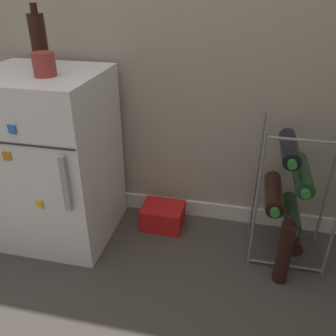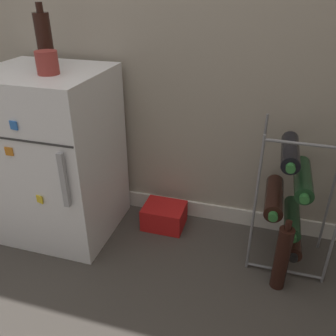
{
  "view_description": "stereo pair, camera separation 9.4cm",
  "coord_description": "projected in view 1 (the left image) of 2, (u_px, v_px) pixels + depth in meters",
  "views": [
    {
      "loc": [
        0.42,
        -1.08,
        1.19
      ],
      "look_at": [
        0.1,
        0.32,
        0.42
      ],
      "focal_mm": 38.0,
      "sensor_mm": 36.0,
      "label": 1
    },
    {
      "loc": [
        0.51,
        -1.05,
        1.19
      ],
      "look_at": [
        0.1,
        0.32,
        0.42
      ],
      "focal_mm": 38.0,
      "sensor_mm": 36.0,
      "label": 2
    }
  ],
  "objects": [
    {
      "name": "ground_plane",
      "position": [
        129.0,
        282.0,
        1.57
      ],
      "size": [
        14.0,
        14.0,
        0.0
      ],
      "primitive_type": "plane",
      "color": "#423D38"
    },
    {
      "name": "mini_fridge",
      "position": [
        51.0,
        159.0,
        1.71
      ],
      "size": [
        0.55,
        0.52,
        0.83
      ],
      "color": "white",
      "rests_on": "ground_plane"
    },
    {
      "name": "wine_rack",
      "position": [
        289.0,
        193.0,
        1.58
      ],
      "size": [
        0.34,
        0.32,
        0.66
      ],
      "color": "slate",
      "rests_on": "ground_plane"
    },
    {
      "name": "soda_box",
      "position": [
        163.0,
        216.0,
        1.9
      ],
      "size": [
        0.22,
        0.17,
        0.12
      ],
      "color": "red",
      "rests_on": "ground_plane"
    },
    {
      "name": "fridge_top_cup",
      "position": [
        44.0,
        64.0,
        1.43
      ],
      "size": [
        0.09,
        0.09,
        0.09
      ],
      "color": "maroon",
      "rests_on": "mini_fridge"
    },
    {
      "name": "fridge_top_bottle",
      "position": [
        39.0,
        41.0,
        1.52
      ],
      "size": [
        0.07,
        0.07,
        0.27
      ],
      "color": "black",
      "rests_on": "mini_fridge"
    },
    {
      "name": "loose_bottle_floor",
      "position": [
        284.0,
        253.0,
        1.51
      ],
      "size": [
        0.06,
        0.06,
        0.34
      ],
      "color": "black",
      "rests_on": "ground_plane"
    }
  ]
}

